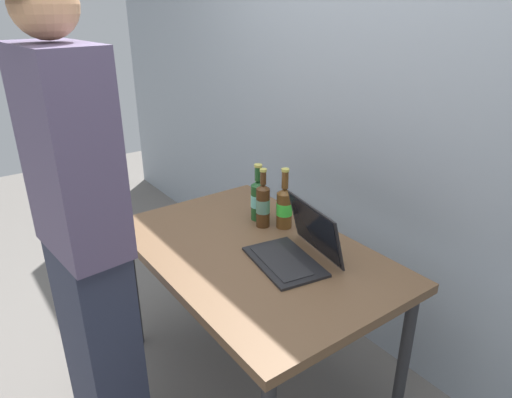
% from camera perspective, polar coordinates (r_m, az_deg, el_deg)
% --- Properties ---
extents(ground_plane, '(8.00, 8.00, 0.00)m').
position_cam_1_polar(ground_plane, '(2.51, -0.31, -21.36)').
color(ground_plane, slate).
rests_on(ground_plane, ground).
extents(desk, '(1.31, 0.85, 0.75)m').
position_cam_1_polar(desk, '(2.09, -0.35, -7.94)').
color(desk, brown).
rests_on(desk, ground).
extents(laptop, '(0.41, 0.35, 0.24)m').
position_cam_1_polar(laptop, '(1.95, 5.11, -6.13)').
color(laptop, black).
rests_on(laptop, desk).
extents(beer_bottle_dark, '(0.07, 0.07, 0.29)m').
position_cam_1_polar(beer_bottle_dark, '(2.28, 0.26, 0.09)').
color(beer_bottle_dark, '#1E5123').
rests_on(beer_bottle_dark, desk).
extents(beer_bottle_amber, '(0.07, 0.07, 0.30)m').
position_cam_1_polar(beer_bottle_amber, '(2.20, 0.88, -0.63)').
color(beer_bottle_amber, '#472B14').
rests_on(beer_bottle_amber, desk).
extents(beer_bottle_brown, '(0.08, 0.08, 0.30)m').
position_cam_1_polar(beer_bottle_brown, '(2.20, 3.56, -0.89)').
color(beer_bottle_brown, brown).
rests_on(beer_bottle_brown, desk).
extents(person_figure, '(0.41, 0.30, 1.89)m').
position_cam_1_polar(person_figure, '(1.72, -20.57, -5.70)').
color(person_figure, '#2D3347').
rests_on(person_figure, ground).
extents(back_wall, '(6.00, 0.10, 2.60)m').
position_cam_1_polar(back_wall, '(2.35, 14.93, 11.18)').
color(back_wall, '#99A3AD').
rests_on(back_wall, ground).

